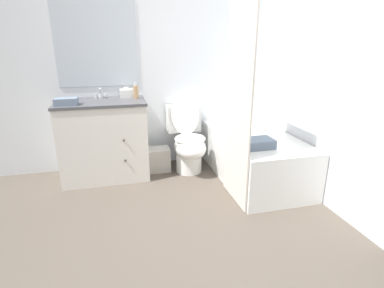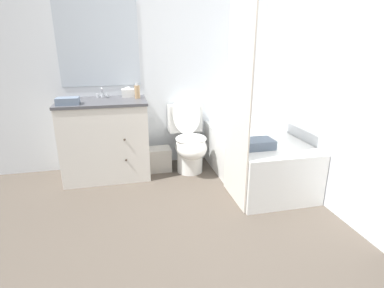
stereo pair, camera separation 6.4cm
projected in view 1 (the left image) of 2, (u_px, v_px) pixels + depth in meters
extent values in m
plane|color=brown|center=(206.00, 237.00, 2.41)|extent=(14.00, 14.00, 0.00)
cube|color=silver|center=(166.00, 63.00, 3.59)|extent=(8.00, 0.05, 2.50)
cube|color=#B2BCC6|center=(96.00, 44.00, 3.31)|extent=(0.88, 0.01, 0.93)
cube|color=silver|center=(302.00, 67.00, 3.09)|extent=(0.05, 2.70, 2.50)
cube|color=silver|center=(105.00, 141.00, 3.39)|extent=(0.93, 0.57, 0.86)
cube|color=#4C4C51|center=(101.00, 102.00, 3.25)|extent=(0.95, 0.59, 0.03)
cylinder|color=white|center=(101.00, 106.00, 3.26)|extent=(0.32, 0.32, 0.10)
sphere|color=#382D23|center=(124.00, 140.00, 3.13)|extent=(0.02, 0.02, 0.02)
sphere|color=#382D23|center=(125.00, 161.00, 3.21)|extent=(0.02, 0.02, 0.02)
cylinder|color=silver|center=(101.00, 96.00, 3.42)|extent=(0.04, 0.04, 0.04)
cylinder|color=silver|center=(100.00, 91.00, 3.36)|extent=(0.02, 0.11, 0.09)
cylinder|color=silver|center=(96.00, 96.00, 3.40)|extent=(0.03, 0.03, 0.04)
cylinder|color=silver|center=(106.00, 96.00, 3.43)|extent=(0.03, 0.03, 0.04)
cylinder|color=white|center=(189.00, 162.00, 3.61)|extent=(0.31, 0.31, 0.24)
ellipsoid|color=white|center=(190.00, 147.00, 3.48)|extent=(0.36, 0.52, 0.27)
torus|color=white|center=(190.00, 139.00, 3.45)|extent=(0.36, 0.36, 0.04)
cube|color=white|center=(183.00, 118.00, 3.72)|extent=(0.41, 0.18, 0.33)
ellipsoid|color=white|center=(185.00, 114.00, 3.59)|extent=(0.34, 0.15, 0.48)
cube|color=white|center=(254.00, 156.00, 3.41)|extent=(0.78, 1.48, 0.51)
cube|color=#ACB1B2|center=(255.00, 135.00, 3.33)|extent=(0.66, 1.36, 0.01)
cube|color=silver|center=(238.00, 104.00, 2.70)|extent=(0.02, 0.57, 1.90)
cube|color=#B7B2A8|center=(159.00, 159.00, 3.64)|extent=(0.26, 0.22, 0.28)
cube|color=white|center=(126.00, 93.00, 3.44)|extent=(0.14, 0.13, 0.09)
ellipsoid|color=white|center=(126.00, 88.00, 3.43)|extent=(0.06, 0.04, 0.03)
cylinder|color=tan|center=(136.00, 92.00, 3.35)|extent=(0.06, 0.06, 0.14)
cylinder|color=silver|center=(135.00, 84.00, 3.32)|extent=(0.03, 0.03, 0.03)
cube|color=slate|center=(66.00, 102.00, 3.00)|extent=(0.22, 0.15, 0.07)
cube|color=slate|center=(256.00, 143.00, 2.91)|extent=(0.32, 0.22, 0.09)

